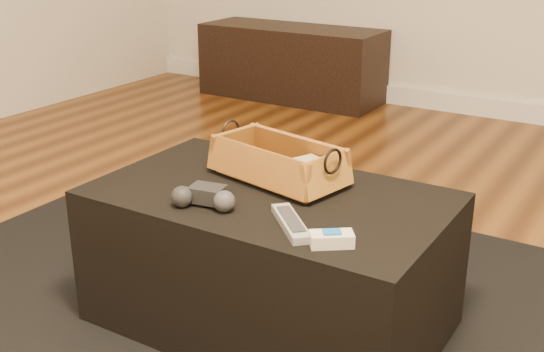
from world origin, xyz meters
The scene contains 11 objects.
floor centered at (0.00, 0.00, -0.01)m, with size 5.00×5.50×0.01m, color brown.
baseboard centered at (0.00, 2.73, 0.06)m, with size 5.00×0.04×0.12m, color white.
media_cabinet centered at (-1.23, 2.51, 0.24)m, with size 1.24×0.45×0.49m, color black.
area_rug centered at (0.13, -0.01, 0.01)m, with size 2.60×2.00×0.01m, color black.
ottoman centered at (0.13, 0.04, 0.22)m, with size 1.00×0.60×0.42m, color black.
tv_remote centered at (0.07, 0.13, 0.46)m, with size 0.22×0.05×0.02m, color black.
cloth_bundle centered at (0.21, 0.15, 0.48)m, with size 0.11×0.08×0.06m, color tan.
wicker_basket centered at (0.10, 0.14, 0.48)m, with size 0.45×0.30×0.14m.
game_controller centered at (0.04, -0.14, 0.46)m, with size 0.19×0.12×0.06m.
silver_remote centered at (0.30, -0.13, 0.44)m, with size 0.19×0.18×0.02m.
cream_gadget centered at (0.43, -0.17, 0.45)m, with size 0.11×0.10×0.04m.
Camera 1 is at (1.07, -1.48, 1.16)m, focal length 45.00 mm.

